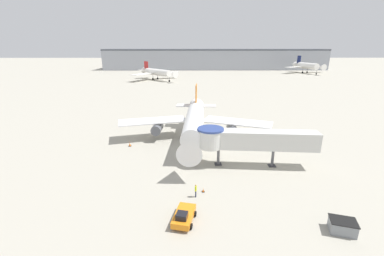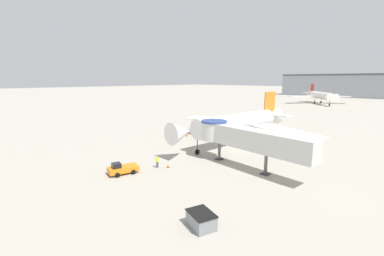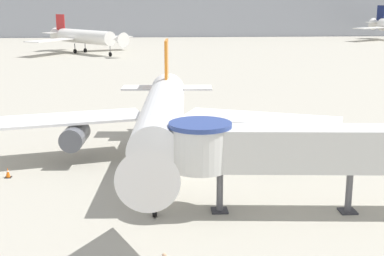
{
  "view_description": "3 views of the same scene",
  "coord_description": "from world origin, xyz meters",
  "px_view_note": "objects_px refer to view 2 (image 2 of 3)",
  "views": [
    {
      "loc": [
        -2.95,
        -46.52,
        18.18
      ],
      "look_at": [
        -2.46,
        -1.5,
        3.83
      ],
      "focal_mm": 24.0,
      "sensor_mm": 36.0,
      "label": 1
    },
    {
      "loc": [
        26.37,
        -39.58,
        12.58
      ],
      "look_at": [
        -7.51,
        -5.84,
        3.43
      ],
      "focal_mm": 24.0,
      "sensor_mm": 36.0,
      "label": 2
    },
    {
      "loc": [
        -2.45,
        -42.11,
        13.81
      ],
      "look_at": [
        0.53,
        1.42,
        3.29
      ],
      "focal_mm": 50.0,
      "sensor_mm": 36.0,
      "label": 3
    }
  ],
  "objects_px": {
    "ground_crew_marshaller": "(157,161)",
    "background_jet_red_tail": "(320,95)",
    "jet_bridge": "(243,137)",
    "main_airplane": "(239,123)",
    "service_container_gray": "(201,220)",
    "traffic_cone_port_wing": "(187,134)",
    "traffic_cone_near_nose": "(168,165)",
    "pushback_tug_orange": "(122,169)"
  },
  "relations": [
    {
      "from": "traffic_cone_near_nose",
      "to": "traffic_cone_port_wing",
      "type": "relative_size",
      "value": 0.72
    },
    {
      "from": "main_airplane",
      "to": "jet_bridge",
      "type": "distance_m",
      "value": 13.49
    },
    {
      "from": "ground_crew_marshaller",
      "to": "traffic_cone_port_wing",
      "type": "bearing_deg",
      "value": -133.61
    },
    {
      "from": "ground_crew_marshaller",
      "to": "main_airplane",
      "type": "bearing_deg",
      "value": -168.99
    },
    {
      "from": "ground_crew_marshaller",
      "to": "background_jet_red_tail",
      "type": "relative_size",
      "value": 0.07
    },
    {
      "from": "traffic_cone_port_wing",
      "to": "service_container_gray",
      "type": "bearing_deg",
      "value": -41.72
    },
    {
      "from": "main_airplane",
      "to": "traffic_cone_near_nose",
      "type": "relative_size",
      "value": 52.46
    },
    {
      "from": "main_airplane",
      "to": "jet_bridge",
      "type": "height_order",
      "value": "main_airplane"
    },
    {
      "from": "ground_crew_marshaller",
      "to": "background_jet_red_tail",
      "type": "distance_m",
      "value": 120.36
    },
    {
      "from": "jet_bridge",
      "to": "ground_crew_marshaller",
      "type": "height_order",
      "value": "jet_bridge"
    },
    {
      "from": "jet_bridge",
      "to": "traffic_cone_near_nose",
      "type": "distance_m",
      "value": 11.52
    },
    {
      "from": "jet_bridge",
      "to": "background_jet_red_tail",
      "type": "relative_size",
      "value": 0.69
    },
    {
      "from": "main_airplane",
      "to": "jet_bridge",
      "type": "bearing_deg",
      "value": -49.08
    },
    {
      "from": "jet_bridge",
      "to": "background_jet_red_tail",
      "type": "bearing_deg",
      "value": 108.64
    },
    {
      "from": "pushback_tug_orange",
      "to": "traffic_cone_near_nose",
      "type": "relative_size",
      "value": 7.04
    },
    {
      "from": "traffic_cone_port_wing",
      "to": "background_jet_red_tail",
      "type": "height_order",
      "value": "background_jet_red_tail"
    },
    {
      "from": "jet_bridge",
      "to": "service_container_gray",
      "type": "bearing_deg",
      "value": -62.8
    },
    {
      "from": "traffic_cone_port_wing",
      "to": "background_jet_red_tail",
      "type": "distance_m",
      "value": 101.67
    },
    {
      "from": "pushback_tug_orange",
      "to": "traffic_cone_near_nose",
      "type": "bearing_deg",
      "value": 80.4
    },
    {
      "from": "ground_crew_marshaller",
      "to": "background_jet_red_tail",
      "type": "xyz_separation_m",
      "value": [
        -18.86,
        118.83,
        3.33
      ]
    },
    {
      "from": "jet_bridge",
      "to": "service_container_gray",
      "type": "relative_size",
      "value": 6.18
    },
    {
      "from": "service_container_gray",
      "to": "traffic_cone_near_nose",
      "type": "relative_size",
      "value": 4.98
    },
    {
      "from": "pushback_tug_orange",
      "to": "traffic_cone_port_wing",
      "type": "bearing_deg",
      "value": 128.32
    },
    {
      "from": "jet_bridge",
      "to": "traffic_cone_port_wing",
      "type": "bearing_deg",
      "value": 162.27
    },
    {
      "from": "jet_bridge",
      "to": "background_jet_red_tail",
      "type": "xyz_separation_m",
      "value": [
        -27.24,
        109.85,
        -0.07
      ]
    },
    {
      "from": "main_airplane",
      "to": "traffic_cone_near_nose",
      "type": "height_order",
      "value": "main_airplane"
    },
    {
      "from": "service_container_gray",
      "to": "pushback_tug_orange",
      "type": "bearing_deg",
      "value": 173.72
    },
    {
      "from": "jet_bridge",
      "to": "pushback_tug_orange",
      "type": "bearing_deg",
      "value": -120.72
    },
    {
      "from": "jet_bridge",
      "to": "ground_crew_marshaller",
      "type": "relative_size",
      "value": 10.38
    },
    {
      "from": "main_airplane",
      "to": "traffic_cone_port_wing",
      "type": "xyz_separation_m",
      "value": [
        -12.34,
        -2.23,
        -3.77
      ]
    },
    {
      "from": "background_jet_red_tail",
      "to": "jet_bridge",
      "type": "bearing_deg",
      "value": -117.16
    },
    {
      "from": "main_airplane",
      "to": "background_jet_red_tail",
      "type": "distance_m",
      "value": 100.95
    },
    {
      "from": "main_airplane",
      "to": "pushback_tug_orange",
      "type": "relative_size",
      "value": 7.45
    },
    {
      "from": "main_airplane",
      "to": "traffic_cone_port_wing",
      "type": "height_order",
      "value": "main_airplane"
    },
    {
      "from": "service_container_gray",
      "to": "background_jet_red_tail",
      "type": "bearing_deg",
      "value": 105.04
    },
    {
      "from": "jet_bridge",
      "to": "traffic_cone_near_nose",
      "type": "bearing_deg",
      "value": -128.59
    },
    {
      "from": "traffic_cone_near_nose",
      "to": "ground_crew_marshaller",
      "type": "relative_size",
      "value": 0.34
    },
    {
      "from": "traffic_cone_near_nose",
      "to": "traffic_cone_port_wing",
      "type": "distance_m",
      "value": 20.95
    },
    {
      "from": "service_container_gray",
      "to": "background_jet_red_tail",
      "type": "relative_size",
      "value": 0.11
    },
    {
      "from": "main_airplane",
      "to": "traffic_cone_near_nose",
      "type": "xyz_separation_m",
      "value": [
        0.82,
        -18.54,
        -3.89
      ]
    },
    {
      "from": "traffic_cone_near_nose",
      "to": "ground_crew_marshaller",
      "type": "height_order",
      "value": "ground_crew_marshaller"
    },
    {
      "from": "main_airplane",
      "to": "background_jet_red_tail",
      "type": "bearing_deg",
      "value": 104.38
    }
  ]
}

